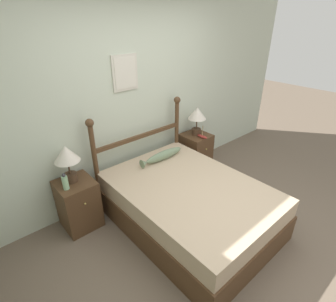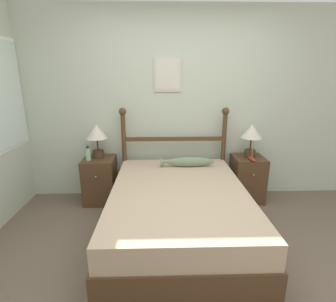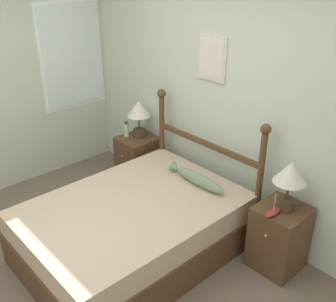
{
  "view_description": "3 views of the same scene",
  "coord_description": "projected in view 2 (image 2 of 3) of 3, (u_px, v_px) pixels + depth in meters",
  "views": [
    {
      "loc": [
        -1.92,
        -1.1,
        2.31
      ],
      "look_at": [
        -0.12,
        0.95,
        0.88
      ],
      "focal_mm": 28.0,
      "sensor_mm": 36.0,
      "label": 1
    },
    {
      "loc": [
        -0.27,
        -1.87,
        1.68
      ],
      "look_at": [
        -0.18,
        1.06,
        0.83
      ],
      "focal_mm": 28.0,
      "sensor_mm": 36.0,
      "label": 2
    },
    {
      "loc": [
        2.33,
        -1.16,
        2.54
      ],
      "look_at": [
        -0.11,
        1.06,
        0.92
      ],
      "focal_mm": 42.0,
      "sensor_mm": 36.0,
      "label": 3
    }
  ],
  "objects": [
    {
      "name": "ground_plane",
      "position": [
        192.0,
        276.0,
        2.27
      ],
      "size": [
        16.0,
        16.0,
        0.0
      ],
      "primitive_type": "plane",
      "color": "brown"
    },
    {
      "name": "nightstand_left",
      "position": [
        100.0,
        180.0,
        3.56
      ],
      "size": [
        0.41,
        0.45,
        0.62
      ],
      "color": "#4C331E",
      "rests_on": "ground_plane"
    },
    {
      "name": "nightstand_right",
      "position": [
        247.0,
        178.0,
        3.62
      ],
      "size": [
        0.41,
        0.45,
        0.62
      ],
      "color": "#4C331E",
      "rests_on": "ground_plane"
    },
    {
      "name": "bottle",
      "position": [
        88.0,
        153.0,
        3.38
      ],
      "size": [
        0.06,
        0.06,
        0.2
      ],
      "color": "#99C699",
      "rests_on": "nightstand_left"
    },
    {
      "name": "fish_pillow",
      "position": [
        187.0,
        162.0,
        3.33
      ],
      "size": [
        0.68,
        0.11,
        0.13
      ],
      "color": "gray",
      "rests_on": "bed"
    },
    {
      "name": "table_lamp_left",
      "position": [
        97.0,
        134.0,
        3.43
      ],
      "size": [
        0.28,
        0.28,
        0.45
      ],
      "color": "#422D1E",
      "rests_on": "nightstand_left"
    },
    {
      "name": "model_boat",
      "position": [
        252.0,
        159.0,
        3.39
      ],
      "size": [
        0.07,
        0.19,
        0.2
      ],
      "color": "maroon",
      "rests_on": "nightstand_right"
    },
    {
      "name": "table_lamp_right",
      "position": [
        252.0,
        134.0,
        3.46
      ],
      "size": [
        0.28,
        0.28,
        0.45
      ],
      "color": "#422D1E",
      "rests_on": "nightstand_right"
    },
    {
      "name": "bed",
      "position": [
        178.0,
        213.0,
        2.78
      ],
      "size": [
        1.42,
        1.97,
        0.55
      ],
      "color": "#4C331E",
      "rests_on": "ground_plane"
    },
    {
      "name": "wall_back",
      "position": [
        180.0,
        106.0,
        3.58
      ],
      "size": [
        6.4,
        0.08,
        2.55
      ],
      "color": "beige",
      "rests_on": "ground_plane"
    },
    {
      "name": "headboard",
      "position": [
        174.0,
        147.0,
        3.57
      ],
      "size": [
        1.46,
        0.1,
        1.27
      ],
      "color": "#4C331E",
      "rests_on": "ground_plane"
    }
  ]
}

